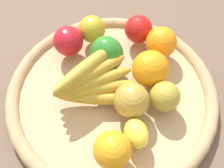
% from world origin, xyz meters
% --- Properties ---
extents(ground_plane, '(2.40, 2.40, 0.00)m').
position_xyz_m(ground_plane, '(0.00, 0.00, 0.00)').
color(ground_plane, brown).
rests_on(ground_plane, ground).
extents(basket, '(0.48, 0.48, 0.03)m').
position_xyz_m(basket, '(0.00, 0.00, 0.02)').
color(basket, tan).
rests_on(basket, ground_plane).
extents(banana_bunch, '(0.18, 0.17, 0.08)m').
position_xyz_m(banana_bunch, '(-0.03, 0.03, 0.08)').
color(banana_bunch, '#B48F2A').
rests_on(banana_bunch, basket).
extents(orange_0, '(0.08, 0.08, 0.07)m').
position_xyz_m(orange_0, '(0.16, -0.03, 0.07)').
color(orange_0, orange).
rests_on(orange_0, basket).
extents(apple_2, '(0.10, 0.10, 0.07)m').
position_xyz_m(apple_2, '(0.03, 0.15, 0.07)').
color(apple_2, red).
rests_on(apple_2, basket).
extents(orange_1, '(0.12, 0.12, 0.08)m').
position_xyz_m(orange_1, '(0.07, -0.05, 0.08)').
color(orange_1, orange).
rests_on(orange_1, basket).
extents(apple_3, '(0.09, 0.09, 0.07)m').
position_xyz_m(apple_3, '(0.10, 0.13, 0.07)').
color(apple_3, '#AEA224').
rests_on(apple_3, basket).
extents(bell_pepper, '(0.08, 0.08, 0.09)m').
position_xyz_m(bell_pepper, '(0.05, 0.05, 0.08)').
color(bell_pepper, '#2C8028').
rests_on(bell_pepper, basket).
extents(orange_2, '(0.09, 0.09, 0.07)m').
position_xyz_m(orange_2, '(-0.13, -0.09, 0.07)').
color(orange_2, orange).
rests_on(orange_2, basket).
extents(apple_1, '(0.07, 0.07, 0.07)m').
position_xyz_m(apple_1, '(0.16, 0.04, 0.07)').
color(apple_1, red).
rests_on(apple_1, basket).
extents(apple_0, '(0.07, 0.07, 0.06)m').
position_xyz_m(apple_0, '(0.03, -0.11, 0.07)').
color(apple_0, '#A79831').
rests_on(apple_0, basket).
extents(apple_4, '(0.09, 0.09, 0.07)m').
position_xyz_m(apple_4, '(-0.02, -0.06, 0.07)').
color(apple_4, '#B18B35').
rests_on(apple_4, basket).
extents(lemon_0, '(0.07, 0.08, 0.05)m').
position_xyz_m(lemon_0, '(-0.07, -0.11, 0.06)').
color(lemon_0, yellow).
rests_on(lemon_0, basket).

